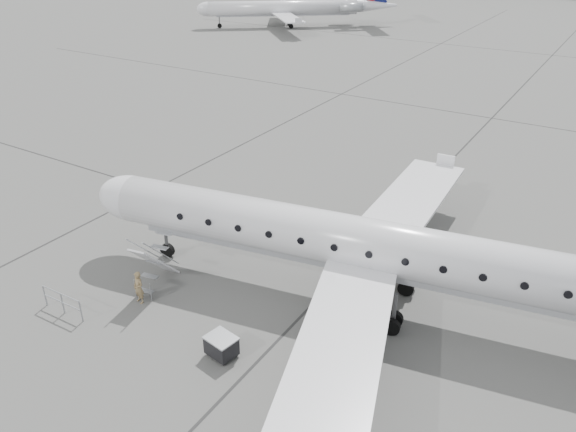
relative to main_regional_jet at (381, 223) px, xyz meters
The scene contains 7 objects.
ground 5.50m from the main_regional_jet, 52.81° to the right, with size 320.00×320.00×0.00m, color #5A5A57.
main_regional_jet is the anchor object (origin of this frame).
airstair 10.06m from the main_regional_jet, 156.22° to the right, with size 0.85×2.35×2.47m, color silver, non-canonical shape.
passenger 10.59m from the main_regional_jet, 148.90° to the right, with size 0.55×0.36×1.50m, color olive.
safety_railing 13.56m from the main_regional_jet, 145.31° to the right, with size 2.20×0.08×1.00m, color gray, non-canonical shape.
baggage_cart 7.83m from the main_regional_jet, 120.50° to the right, with size 1.07×0.87×0.93m, color black, non-canonical shape.
bg_regional_left 72.09m from the main_regional_jet, 125.40° to the left, with size 29.48×21.22×7.73m, color silver, non-canonical shape.
Camera 1 is at (4.88, -15.58, 14.57)m, focal length 35.00 mm.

